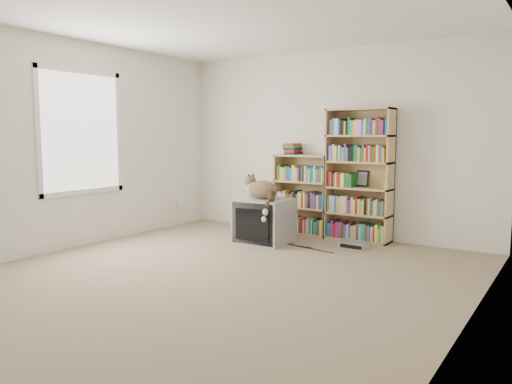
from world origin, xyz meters
The scene contains 16 objects.
floor centered at (0.00, 0.00, 0.00)m, with size 4.50×5.00×0.01m, color gray.
wall_back centered at (0.00, 2.50, 1.25)m, with size 4.50×0.02×2.50m, color silver.
wall_left centered at (-2.25, 0.00, 1.25)m, with size 0.02×5.00×2.50m, color silver.
wall_right centered at (2.25, 0.00, 1.25)m, with size 0.02×5.00×2.50m, color silver.
ceiling centered at (0.00, 0.00, 2.50)m, with size 4.50×5.00×0.02m, color white.
window centered at (-2.24, 0.20, 1.40)m, with size 0.02×1.22×1.52m, color white.
crt_tv centered at (-0.47, 1.57, 0.28)m, with size 0.66×0.60×0.56m.
cat centered at (-0.45, 1.51, 0.65)m, with size 0.62×0.55×0.51m.
bookcase_tall centered at (0.48, 2.36, 0.81)m, with size 0.85×0.30×1.70m.
bookcase_short centered at (-0.33, 2.36, 0.50)m, with size 0.80×0.30×1.10m.
book_stack centered at (-0.52, 2.38, 1.17)m, with size 0.22×0.29×0.15m, color #A71619.
green_mug centered at (0.86, 2.34, 0.75)m, with size 0.09×0.09×0.10m, color #78AE31.
framed_print centered at (0.49, 2.44, 0.80)m, with size 0.16×0.01×0.21m, color black.
dvd_player centered at (0.62, 1.89, 0.04)m, with size 0.33×0.24×0.08m, color silver.
wall_outlet centered at (-2.24, 1.91, 0.32)m, with size 0.01×0.08×0.13m, color silver.
floor_cables centered at (0.11, 1.41, 0.00)m, with size 1.20×0.70×0.01m, color black, non-canonical shape.
Camera 1 is at (2.89, -3.73, 1.36)m, focal length 35.00 mm.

